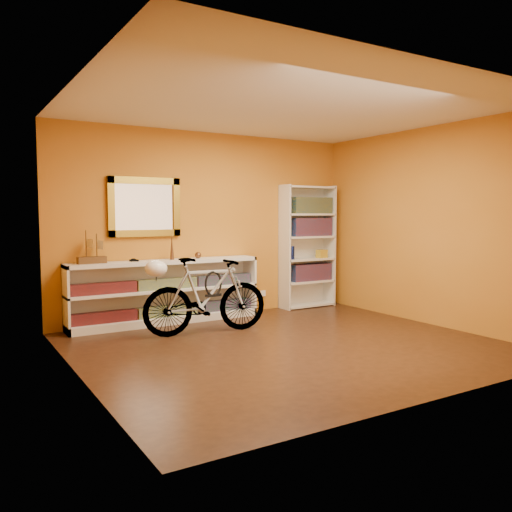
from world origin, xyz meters
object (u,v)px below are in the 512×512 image
bookcase (308,247)px  bicycle (206,295)px  helmet (156,269)px  console_unit (167,292)px

bookcase → bicycle: bearing=-158.7°
helmet → bicycle: bearing=-6.5°
bookcase → bicycle: bookcase is taller
console_unit → bicycle: size_ratio=1.63×
bicycle → console_unit: bearing=19.5°
bicycle → helmet: bearing=90.0°
helmet → bookcase: bearing=15.6°
console_unit → helmet: (-0.42, -0.75, 0.40)m
bookcase → console_unit: bearing=-179.4°
bookcase → helmet: 2.88m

